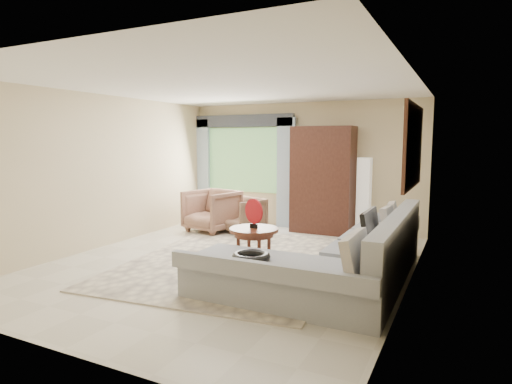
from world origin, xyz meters
The scene contains 17 objects.
ground centered at (0.00, 0.00, 0.00)m, with size 6.00×6.00×0.00m, color silver.
area_rug centered at (0.03, 0.16, 0.01)m, with size 3.00×4.00×0.02m, color beige.
sectional_sofa centered at (1.78, -0.18, 0.28)m, with size 2.30×3.46×0.90m.
tv_screen centered at (2.05, -0.03, 0.72)m, with size 0.06×0.74×0.48m, color black.
garden_hose centered at (1.00, -1.29, 0.55)m, with size 0.43×0.43×0.09m, color black.
coffee_table centered at (0.57, -0.37, 0.35)m, with size 0.66×0.66×0.66m.
red_disc centered at (0.57, -0.37, 0.89)m, with size 0.34×0.34×0.03m, color #AF1119.
armchair_left centered at (-1.47, 1.83, 0.42)m, with size 0.90×0.92×0.84m, color #946850.
armchair_right centered at (-0.88, 1.99, 0.35)m, with size 0.74×0.76×0.70m, color #866749.
potted_plant centered at (-2.16, 2.66, 0.24)m, with size 0.43×0.37×0.48m, color #999999.
armoire centered at (0.55, 2.72, 1.05)m, with size 1.20×0.55×2.10m, color black.
floor_lamp centered at (1.35, 2.78, 0.75)m, with size 0.24×0.24×1.50m, color silver.
window centered at (-1.35, 2.97, 1.40)m, with size 1.80×0.04×1.40m, color #669E59.
curtain_left centered at (-2.40, 2.88, 1.15)m, with size 0.40×0.08×2.30m, color #9EB7CC.
curtain_right centered at (-0.30, 2.88, 1.15)m, with size 0.40×0.08×2.30m, color #9EB7CC.
valance centered at (-1.35, 2.90, 2.25)m, with size 2.40×0.12×0.26m, color #1E232D.
wall_mirror centered at (2.46, 0.35, 1.75)m, with size 0.05×1.70×1.05m.
Camera 1 is at (3.09, -5.39, 1.82)m, focal length 30.00 mm.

